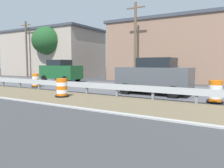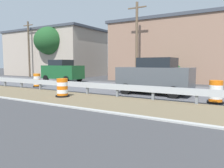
{
  "view_description": "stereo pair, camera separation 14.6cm",
  "coord_description": "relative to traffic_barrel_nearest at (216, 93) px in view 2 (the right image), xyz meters",
  "views": [
    {
      "loc": [
        -7.98,
        3.21,
        1.84
      ],
      "look_at": [
        1.24,
        8.6,
        0.8
      ],
      "focal_mm": 34.31,
      "sensor_mm": 36.0,
      "label": 1
    },
    {
      "loc": [
        -7.9,
        3.09,
        1.84
      ],
      "look_at": [
        1.24,
        8.6,
        0.8
      ],
      "focal_mm": 34.31,
      "sensor_mm": 36.0,
      "label": 2
    }
  ],
  "objects": [
    {
      "name": "traffic_barrel_mid",
      "position": [
        0.32,
        12.56,
        -0.0
      ],
      "size": [
        0.64,
        0.64,
        1.05
      ],
      "color": "orange",
      "rests_on": "ground"
    },
    {
      "name": "roadside_shop_near",
      "position": [
        12.14,
        4.86,
        2.72
      ],
      "size": [
        6.47,
        13.92,
        6.37
      ],
      "color": "#93705B",
      "rests_on": "ground"
    },
    {
      "name": "bush_roadside",
      "position": [
        6.94,
        4.26,
        0.47
      ],
      "size": [
        2.46,
        2.46,
        1.89
      ],
      "primitive_type": "ellipsoid",
      "color": "#1E4C23",
      "rests_on": "ground"
    },
    {
      "name": "utility_pole_mid",
      "position": [
        8.34,
        23.7,
        3.37
      ],
      "size": [
        0.24,
        1.8,
        7.38
      ],
      "color": "brown",
      "rests_on": "ground"
    },
    {
      "name": "traffic_barrel_nearest",
      "position": [
        0.0,
        0.0,
        0.0
      ],
      "size": [
        0.74,
        0.74,
        1.06
      ],
      "color": "orange",
      "rests_on": "ground"
    },
    {
      "name": "traffic_barrel_close",
      "position": [
        -2.23,
        7.43,
        -0.02
      ],
      "size": [
        0.75,
        0.75,
        1.01
      ],
      "color": "orange",
      "rests_on": "ground"
    },
    {
      "name": "roadside_shop_far",
      "position": [
        12.9,
        23.59,
        2.88
      ],
      "size": [
        8.08,
        14.79,
        6.69
      ],
      "color": "#AD9E8E",
      "rests_on": "ground"
    },
    {
      "name": "tree_roadside",
      "position": [
        9.21,
        20.62,
        4.26
      ],
      "size": [
        4.01,
        4.01,
        6.57
      ],
      "color": "brown",
      "rests_on": "ground"
    },
    {
      "name": "car_lead_near_lane",
      "position": [
        1.32,
        3.41,
        0.6
      ],
      "size": [
        2.16,
        4.34,
        2.16
      ],
      "rotation": [
        0.0,
        0.0,
        1.55
      ],
      "color": "#4C5156",
      "rests_on": "ground"
    },
    {
      "name": "utility_pole_near",
      "position": [
        7.61,
        7.5,
        3.39
      ],
      "size": [
        0.24,
        1.8,
        7.41
      ],
      "color": "brown",
      "rests_on": "ground"
    },
    {
      "name": "car_trailing_near_lane",
      "position": [
        4.97,
        14.41,
        0.61
      ],
      "size": [
        2.15,
        4.41,
        2.18
      ],
      "rotation": [
        0.0,
        0.0,
        -1.61
      ],
      "color": "#195128",
      "rests_on": "ground"
    }
  ]
}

